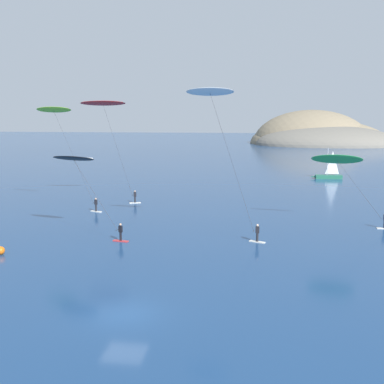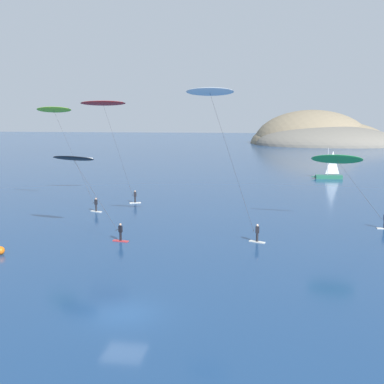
{
  "view_description": "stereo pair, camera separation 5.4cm",
  "coord_description": "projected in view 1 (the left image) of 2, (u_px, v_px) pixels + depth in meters",
  "views": [
    {
      "loc": [
        7.9,
        -26.04,
        11.59
      ],
      "look_at": [
        0.45,
        24.6,
        3.43
      ],
      "focal_mm": 45.0,
      "sensor_mm": 36.0,
      "label": 1
    },
    {
      "loc": [
        7.95,
        -26.03,
        11.59
      ],
      "look_at": [
        0.45,
        24.6,
        3.43
      ],
      "focal_mm": 45.0,
      "sensor_mm": 36.0,
      "label": 2
    }
  ],
  "objects": [
    {
      "name": "kitesurfer_red",
      "position": [
        105.0,
        109.0,
        62.71
      ],
      "size": [
        7.86,
        1.98,
        13.56
      ],
      "color": "silver",
      "rests_on": "ground"
    },
    {
      "name": "kitesurfer_white",
      "position": [
        214.0,
        105.0,
        43.6
      ],
      "size": [
        7.62,
        1.99,
        14.15
      ],
      "color": "silver",
      "rests_on": "ground"
    },
    {
      "name": "kitesurfer_lime",
      "position": [
        57.0,
        118.0,
        58.76
      ],
      "size": [
        8.99,
        3.12,
        12.73
      ],
      "color": "silver",
      "rests_on": "ground"
    },
    {
      "name": "ground_plane",
      "position": [
        124.0,
        314.0,
        28.4
      ],
      "size": [
        600.0,
        600.0,
        0.0
      ],
      "primitive_type": "plane",
      "color": "navy"
    },
    {
      "name": "marker_buoy",
      "position": [
        1.0,
        251.0,
        40.46
      ],
      "size": [
        0.7,
        0.7,
        0.7
      ],
      "primitive_type": "sphere",
      "color": "orange",
      "rests_on": "ground"
    },
    {
      "name": "sailboat_near",
      "position": [
        327.0,
        175.0,
        89.01
      ],
      "size": [
        5.94,
        1.72,
        5.7
      ],
      "color": "#23664C",
      "rests_on": "ground"
    },
    {
      "name": "kitesurfer_green",
      "position": [
        340.0,
        164.0,
        50.08
      ],
      "size": [
        8.42,
        2.23,
        7.68
      ],
      "color": "silver",
      "rests_on": "ground"
    },
    {
      "name": "kitesurfer_black",
      "position": [
        77.0,
        165.0,
        45.47
      ],
      "size": [
        8.08,
        2.93,
        7.92
      ],
      "color": "red",
      "rests_on": "ground"
    },
    {
      "name": "headland_island",
      "position": [
        317.0,
        144.0,
        199.14
      ],
      "size": [
        59.3,
        52.96,
        27.93
      ],
      "color": "slate",
      "rests_on": "ground"
    }
  ]
}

